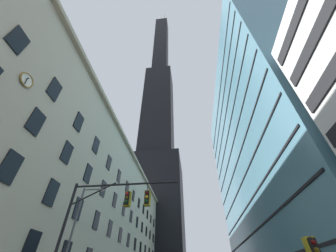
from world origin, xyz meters
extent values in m
cube|color=#B2A88E|center=(-18.69, 31.07, 12.46)|extent=(15.38, 74.14, 24.92)
cube|color=#9E937A|center=(-10.75, 31.07, 24.22)|extent=(0.70, 74.14, 0.60)
cube|color=black|center=(-10.95, 8.00, 4.00)|extent=(0.14, 1.40, 2.20)
cube|color=black|center=(-10.95, 3.00, 8.20)|extent=(0.14, 1.40, 2.20)
cube|color=black|center=(-10.95, 8.00, 8.20)|extent=(0.14, 1.40, 2.20)
cube|color=black|center=(-10.95, 13.00, 8.20)|extent=(0.14, 1.40, 2.20)
cube|color=black|center=(-10.95, 18.00, 8.20)|extent=(0.14, 1.40, 2.20)
cube|color=black|center=(-10.95, 23.00, 8.20)|extent=(0.14, 1.40, 2.20)
cube|color=black|center=(-10.95, 28.00, 8.20)|extent=(0.14, 1.40, 2.20)
cube|color=black|center=(-10.95, 33.00, 8.20)|extent=(0.14, 1.40, 2.20)
cube|color=black|center=(-10.95, 38.00, 8.20)|extent=(0.14, 1.40, 2.20)
cube|color=black|center=(-10.95, 43.00, 8.20)|extent=(0.14, 1.40, 2.20)
cube|color=black|center=(-10.95, 48.00, 8.20)|extent=(0.14, 1.40, 2.20)
cube|color=black|center=(-10.95, 3.00, 12.40)|extent=(0.14, 1.40, 2.20)
cube|color=black|center=(-10.95, 8.00, 12.40)|extent=(0.14, 1.40, 2.20)
cube|color=black|center=(-10.95, 13.00, 12.40)|extent=(0.14, 1.40, 2.20)
cube|color=black|center=(-10.95, 18.00, 12.40)|extent=(0.14, 1.40, 2.20)
cube|color=black|center=(-10.95, 23.00, 12.40)|extent=(0.14, 1.40, 2.20)
cube|color=black|center=(-10.95, 28.00, 12.40)|extent=(0.14, 1.40, 2.20)
cube|color=black|center=(-10.95, 33.00, 12.40)|extent=(0.14, 1.40, 2.20)
cube|color=black|center=(-10.95, 38.00, 12.40)|extent=(0.14, 1.40, 2.20)
cube|color=black|center=(-10.95, 43.00, 12.40)|extent=(0.14, 1.40, 2.20)
cube|color=black|center=(-10.95, 48.00, 12.40)|extent=(0.14, 1.40, 2.20)
cube|color=black|center=(-10.95, 53.00, 12.40)|extent=(0.14, 1.40, 2.20)
cube|color=black|center=(-10.95, 58.00, 12.40)|extent=(0.14, 1.40, 2.20)
cube|color=black|center=(-10.95, -2.00, 16.60)|extent=(0.14, 1.40, 2.20)
cube|color=black|center=(-10.95, 3.00, 16.60)|extent=(0.14, 1.40, 2.20)
cube|color=black|center=(-10.95, 8.00, 16.60)|extent=(0.14, 1.40, 2.20)
cube|color=black|center=(-10.95, 13.00, 16.60)|extent=(0.14, 1.40, 2.20)
cube|color=black|center=(-10.95, 18.00, 16.60)|extent=(0.14, 1.40, 2.20)
cube|color=black|center=(-10.95, 23.00, 16.60)|extent=(0.14, 1.40, 2.20)
cube|color=black|center=(-10.95, 28.00, 16.60)|extent=(0.14, 1.40, 2.20)
cube|color=black|center=(-10.95, 33.00, 16.60)|extent=(0.14, 1.40, 2.20)
cube|color=black|center=(-10.95, 38.00, 16.60)|extent=(0.14, 1.40, 2.20)
cube|color=black|center=(-10.95, 43.00, 16.60)|extent=(0.14, 1.40, 2.20)
cube|color=black|center=(-10.95, 48.00, 16.60)|extent=(0.14, 1.40, 2.20)
cube|color=black|center=(-10.95, 53.00, 16.60)|extent=(0.14, 1.40, 2.20)
cube|color=black|center=(-10.95, 58.00, 16.60)|extent=(0.14, 1.40, 2.20)
torus|color=olive|center=(-10.88, 0.33, 14.57)|extent=(0.12, 1.29, 1.29)
cylinder|color=silver|center=(-10.92, 0.33, 14.57)|extent=(0.05, 1.11, 1.11)
cube|color=black|center=(-10.85, 0.29, 14.71)|extent=(0.03, 0.18, 0.34)
cube|color=black|center=(-10.85, 0.30, 14.34)|extent=(0.03, 0.13, 0.49)
cube|color=black|center=(-13.81, 72.57, 22.98)|extent=(23.24, 23.24, 45.97)
cube|color=black|center=(-13.81, 72.57, 79.40)|extent=(16.27, 16.27, 66.87)
cube|color=black|center=(-13.81, 72.57, 154.63)|extent=(10.46, 10.46, 83.58)
cylinder|color=silver|center=(-15.91, 72.57, 208.10)|extent=(1.20, 1.20, 23.38)
cylinder|color=silver|center=(-11.72, 72.57, 208.10)|extent=(1.20, 1.20, 23.38)
cube|color=black|center=(10.95, -2.00, 15.00)|extent=(0.16, 11.20, 1.10)
cube|color=teal|center=(20.73, 29.51, 23.35)|extent=(19.46, 48.83, 46.69)
cube|color=black|center=(10.96, 29.51, 8.00)|extent=(0.12, 47.83, 0.24)
cube|color=black|center=(10.96, 29.51, 12.00)|extent=(0.12, 47.83, 0.24)
cube|color=black|center=(10.96, 29.51, 16.00)|extent=(0.12, 47.83, 0.24)
cube|color=black|center=(10.96, 29.51, 20.00)|extent=(0.12, 47.83, 0.24)
cube|color=black|center=(10.96, 29.51, 24.00)|extent=(0.12, 47.83, 0.24)
cube|color=black|center=(10.96, 29.51, 28.00)|extent=(0.12, 47.83, 0.24)
cube|color=black|center=(10.96, 29.51, 32.00)|extent=(0.12, 47.83, 0.24)
cube|color=black|center=(10.96, 29.51, 36.00)|extent=(0.12, 47.83, 0.24)
cube|color=black|center=(10.96, 29.51, 40.00)|extent=(0.12, 47.83, 0.24)
cylinder|color=black|center=(-7.14, 5.56, 3.99)|extent=(0.20, 0.20, 7.68)
cylinder|color=black|center=(-3.20, 5.56, 7.58)|extent=(7.89, 0.14, 0.14)
cylinder|color=black|center=(-5.57, 5.56, 6.98)|extent=(3.24, 0.10, 1.63)
cylinder|color=black|center=(-2.94, 5.56, 7.28)|extent=(0.04, 0.04, 0.60)
cube|color=black|center=(-2.94, 5.56, 6.53)|extent=(0.30, 0.30, 0.90)
cube|color=olive|center=(-2.94, 5.73, 6.53)|extent=(0.40, 0.40, 1.04)
sphere|color=red|center=(-2.94, 5.40, 6.81)|extent=(0.20, 0.20, 0.20)
sphere|color=#4B3A08|center=(-2.94, 5.40, 6.53)|extent=(0.20, 0.20, 0.20)
sphere|color=#083D10|center=(-2.94, 5.40, 6.25)|extent=(0.20, 0.20, 0.20)
cylinder|color=black|center=(-1.49, 5.56, 7.28)|extent=(0.04, 0.04, 0.60)
cube|color=black|center=(-1.49, 5.56, 6.53)|extent=(0.30, 0.30, 0.90)
cube|color=olive|center=(-1.49, 5.73, 6.53)|extent=(0.40, 0.40, 1.04)
sphere|color=#450808|center=(-1.49, 5.40, 6.81)|extent=(0.20, 0.20, 0.20)
sphere|color=yellow|center=(-1.49, 5.40, 6.53)|extent=(0.20, 0.20, 0.20)
sphere|color=#083D10|center=(-1.49, 5.40, 6.25)|extent=(0.20, 0.20, 0.20)
cube|color=black|center=(6.54, 2.15, 2.86)|extent=(0.30, 0.30, 0.90)
cube|color=olive|center=(6.54, 2.32, 2.86)|extent=(0.40, 0.40, 1.04)
sphere|color=#450808|center=(6.54, 1.99, 3.14)|extent=(0.20, 0.20, 0.20)
sphere|color=#4B3A08|center=(6.54, 1.99, 2.86)|extent=(0.20, 0.20, 0.20)
cylinder|color=#47474C|center=(-8.83, 9.60, 4.62)|extent=(0.18, 0.18, 8.94)
cylinder|color=#47474C|center=(-7.91, 9.60, 8.94)|extent=(1.83, 0.10, 0.10)
ellipsoid|color=#EFE5C6|center=(-7.00, 9.60, 8.84)|extent=(0.56, 0.32, 0.24)
camera|label=1|loc=(1.65, -7.92, 1.83)|focal=20.57mm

